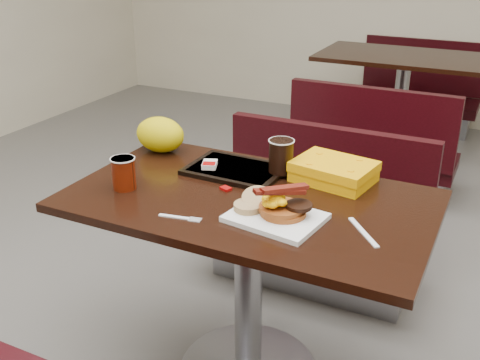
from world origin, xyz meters
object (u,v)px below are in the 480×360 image
at_px(knife, 363,232).
at_px(coffee_cup_near, 124,173).
at_px(fork, 174,217).
at_px(hashbrown_sleeve_left, 210,164).
at_px(bench_near_n, 313,215).
at_px(bench_far_n, 417,87).
at_px(pancake_stack, 283,210).
at_px(tray, 236,170).
at_px(table_far, 400,106).
at_px(coffee_cup_far, 281,156).
at_px(clamshell, 334,171).
at_px(platter, 276,218).
at_px(table_near, 248,291).
at_px(bench_far_s, 376,137).
at_px(paper_bag, 160,134).

bearing_deg(knife, coffee_cup_near, -126.26).
height_order(fork, hashbrown_sleeve_left, hashbrown_sleeve_left).
relative_size(bench_near_n, bench_far_n, 1.00).
bearing_deg(pancake_stack, bench_near_n, 101.35).
bearing_deg(hashbrown_sleeve_left, pancake_stack, -52.19).
bearing_deg(hashbrown_sleeve_left, tray, 0.61).
distance_m(bench_near_n, table_far, 1.90).
xyz_separation_m(coffee_cup_far, clamshell, (0.19, 0.04, -0.04)).
bearing_deg(tray, fork, -89.90).
bearing_deg(hashbrown_sleeve_left, platter, -55.22).
xyz_separation_m(table_far, coffee_cup_far, (0.03, -2.39, 0.45)).
bearing_deg(fork, hashbrown_sleeve_left, 92.06).
distance_m(table_near, tray, 0.44).
relative_size(table_far, coffee_cup_far, 10.08).
bearing_deg(bench_near_n, coffee_cup_far, -87.04).
bearing_deg(platter, coffee_cup_near, -170.67).
height_order(bench_far_n, clamshell, clamshell).
height_order(bench_far_s, bench_far_n, same).
relative_size(coffee_cup_near, hashbrown_sleeve_left, 1.60).
bearing_deg(coffee_cup_far, bench_far_s, 90.86).
distance_m(table_far, pancake_stack, 2.73).
height_order(bench_far_s, coffee_cup_far, coffee_cup_far).
bearing_deg(paper_bag, pancake_stack, -26.54).
bearing_deg(hashbrown_sleeve_left, bench_near_n, 47.29).
bearing_deg(coffee_cup_far, hashbrown_sleeve_left, -163.60).
xyz_separation_m(bench_far_n, platter, (0.14, -3.41, 0.40)).
bearing_deg(bench_far_s, table_far, 90.00).
relative_size(tray, paper_bag, 1.71).
height_order(table_far, clamshell, clamshell).
bearing_deg(tray, knife, -23.27).
bearing_deg(bench_far_n, pancake_stack, -87.31).
bearing_deg(knife, clamshell, 171.12).
xyz_separation_m(bench_far_n, knife, (0.40, -3.37, 0.39)).
xyz_separation_m(platter, clamshell, (0.07, 0.36, 0.03)).
distance_m(table_far, coffee_cup_far, 2.43).
xyz_separation_m(table_near, clamshell, (0.21, 0.25, 0.41)).
xyz_separation_m(bench_near_n, tray, (-0.14, -0.53, 0.40)).
bearing_deg(paper_bag, coffee_cup_near, -76.27).
bearing_deg(table_near, hashbrown_sleeve_left, 148.49).
height_order(coffee_cup_near, clamshell, coffee_cup_near).
distance_m(table_far, tray, 2.46).
bearing_deg(bench_near_n, coffee_cup_near, -116.58).
distance_m(bench_near_n, platter, 0.92).
xyz_separation_m(table_far, hashbrown_sleeve_left, (-0.23, -2.46, 0.40)).
bearing_deg(bench_near_n, platter, -80.08).
bearing_deg(bench_far_n, coffee_cup_near, -96.87).
relative_size(platter, fork, 1.99).
xyz_separation_m(bench_near_n, table_far, (0.00, 1.90, 0.02)).
distance_m(bench_near_n, coffee_cup_near, 1.02).
bearing_deg(bench_far_s, tray, -94.52).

